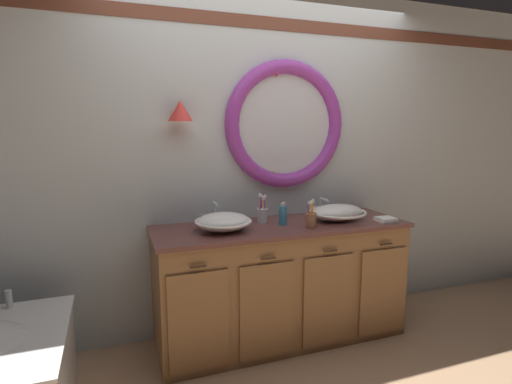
{
  "coord_description": "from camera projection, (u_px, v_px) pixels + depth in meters",
  "views": [
    {
      "loc": [
        -1.1,
        -2.33,
        1.58
      ],
      "look_at": [
        -0.16,
        0.25,
        1.12
      ],
      "focal_mm": 28.19,
      "sensor_mm": 36.0,
      "label": 1
    }
  ],
  "objects": [
    {
      "name": "ground_plane",
      "position": [
        290.0,
        355.0,
        2.79
      ],
      "size": [
        14.0,
        14.0,
        0.0
      ],
      "primitive_type": "plane",
      "color": "tan"
    },
    {
      "name": "back_wall_assembly",
      "position": [
        262.0,
        158.0,
        3.12
      ],
      "size": [
        6.4,
        0.26,
        2.6
      ],
      "color": "silver",
      "rests_on": "ground_plane"
    },
    {
      "name": "vanity_counter",
      "position": [
        281.0,
        282.0,
        2.97
      ],
      "size": [
        1.85,
        0.63,
        0.87
      ],
      "color": "olive",
      "rests_on": "ground_plane"
    },
    {
      "name": "sink_basin_left",
      "position": [
        223.0,
        222.0,
        2.72
      ],
      "size": [
        0.39,
        0.39,
        0.12
      ],
      "color": "white",
      "rests_on": "vanity_counter"
    },
    {
      "name": "sink_basin_right",
      "position": [
        337.0,
        212.0,
        3.02
      ],
      "size": [
        0.43,
        0.43,
        0.12
      ],
      "color": "white",
      "rests_on": "vanity_counter"
    },
    {
      "name": "faucet_set_left",
      "position": [
        215.0,
        215.0,
        2.94
      ],
      "size": [
        0.22,
        0.12,
        0.16
      ],
      "color": "silver",
      "rests_on": "vanity_counter"
    },
    {
      "name": "faucet_set_right",
      "position": [
        322.0,
        207.0,
        3.24
      ],
      "size": [
        0.21,
        0.13,
        0.14
      ],
      "color": "silver",
      "rests_on": "vanity_counter"
    },
    {
      "name": "toothbrush_holder_left",
      "position": [
        262.0,
        214.0,
        2.95
      ],
      "size": [
        0.08,
        0.08,
        0.22
      ],
      "color": "silver",
      "rests_on": "vanity_counter"
    },
    {
      "name": "toothbrush_holder_right",
      "position": [
        311.0,
        219.0,
        2.8
      ],
      "size": [
        0.08,
        0.08,
        0.2
      ],
      "color": "#996647",
      "rests_on": "vanity_counter"
    },
    {
      "name": "soap_dispenser",
      "position": [
        283.0,
        215.0,
        2.88
      ],
      "size": [
        0.06,
        0.06,
        0.17
      ],
      "color": "#388EBC",
      "rests_on": "vanity_counter"
    },
    {
      "name": "folded_hand_towel",
      "position": [
        386.0,
        220.0,
        2.98
      ],
      "size": [
        0.14,
        0.13,
        0.03
      ],
      "color": "white",
      "rests_on": "vanity_counter"
    }
  ]
}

